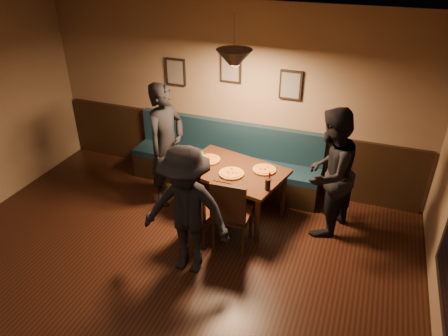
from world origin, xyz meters
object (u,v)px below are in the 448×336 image
Objects in this scene: tabasco_bottle at (270,175)px; chair_near_right at (232,212)px; chair_near_left at (201,209)px; dining_table at (233,192)px; soda_glass at (268,184)px; diner_left at (167,145)px; diner_front at (186,212)px; booth_bench at (224,158)px; diner_right at (329,173)px.

chair_near_right is at bearing -120.20° from tabasco_bottle.
dining_table is at bearing 84.00° from chair_near_left.
soda_glass is (0.80, 0.31, 0.36)m from chair_near_left.
diner_left is 1.12× the size of diner_front.
chair_near_right is 0.62× the size of diner_front.
booth_bench is at bearing 96.12° from diner_front.
tabasco_bottle is at bearing -40.22° from booth_bench.
soda_glass is at bearing -38.02° from diner_right.
tabasco_bottle is (0.75, 0.56, 0.35)m from chair_near_left.
booth_bench is at bearing 139.78° from tabasco_bottle.
diner_right is 1.93m from diner_front.
diner_front is at bearing -128.69° from soda_glass.
diner_left is 1.57m from tabasco_bottle.
diner_front is at bearing -82.47° from booth_bench.
booth_bench reaches higher than chair_near_left.
booth_bench reaches higher than dining_table.
dining_table is 9.22× the size of soda_glass.
diner_left is at bearing -168.06° from dining_table.
tabasco_bottle is (-0.73, -0.19, -0.08)m from diner_right.
diner_right reaches higher than dining_table.
chair_near_right is 1.34m from diner_right.
diner_right reaches higher than booth_bench.
chair_near_left reaches higher than tabasco_bottle.
soda_glass is at bearing -46.79° from booth_bench.
diner_right is 0.76m from tabasco_bottle.
tabasco_bottle is (1.56, -0.12, -0.11)m from diner_left.
chair_near_right is 0.56m from soda_glass.
chair_near_right is 1.47m from diner_left.
dining_table is at bearing 106.50° from chair_near_right.
chair_near_right is 6.76× the size of soda_glass.
diner_right is at bearing 41.94° from diner_front.
chair_near_left is 0.56× the size of diner_front.
dining_table is 1.51× the size of chair_near_left.
booth_bench is 3.26× the size of chair_near_left.
diner_right is at bearing 17.90° from dining_table.
diner_front is at bearing -123.45° from chair_near_right.
chair_near_left is at bearing -158.70° from soda_glass.
booth_bench is 1.35m from chair_near_left.
chair_near_right reaches higher than booth_bench.
dining_table is 1.37× the size of chair_near_right.
chair_near_left is 0.44m from chair_near_right.
tabasco_bottle is at bearing -55.91° from diner_right.
diner_right is (2.29, 0.07, -0.04)m from diner_left.
booth_bench is 1.01m from diner_left.
chair_near_left is 6.10× the size of soda_glass.
chair_near_left is at bearing -43.58° from diner_right.
diner_front is (0.25, -1.92, 0.32)m from booth_bench.
diner_right is at bearing 14.28° from tabasco_bottle.
diner_left is 1.65m from soda_glass.
booth_bench is 1.83× the size of diner_front.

